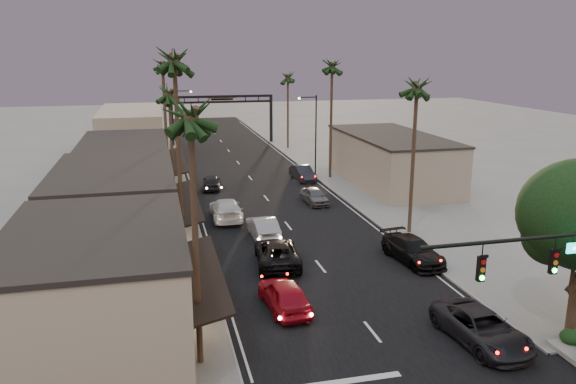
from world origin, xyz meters
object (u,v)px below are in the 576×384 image
traffic_signal (567,271)px  streetlight_right (313,129)px  palm_far (162,65)px  palm_lb (174,55)px  oncoming_red (284,295)px  palm_lc (169,89)px  arch (222,107)px  palm_ld (163,62)px  oncoming_pickup (277,252)px  curbside_near (482,328)px  palm_rc (288,74)px  palm_la (190,107)px  palm_ra (417,82)px  streetlight_left (179,119)px  curbside_black (413,250)px  palm_rb (332,63)px  oncoming_silver (263,227)px

traffic_signal → streetlight_right: (1.23, 41.00, 0.25)m
palm_far → streetlight_right: bearing=-65.2°
palm_lb → oncoming_red: palm_lb is taller
palm_lc → oncoming_red: (4.91, -22.45, -9.63)m
arch → palm_ld: palm_ld is taller
oncoming_pickup → curbside_near: (7.30, -12.32, -0.02)m
traffic_signal → palm_rc: bearing=87.2°
streetlight_right → palm_rc: palm_rc is taller
palm_la → palm_ra: same height
traffic_signal → palm_ra: palm_ra is taller
palm_ra → streetlight_left: bearing=114.5°
arch → palm_ld: (-8.60, -15.00, 6.88)m
arch → palm_rc: (8.60, -6.00, 4.94)m
palm_lc → oncoming_pickup: (5.95, -15.90, -9.66)m
traffic_signal → palm_la: bearing=160.7°
curbside_near → curbside_black: 10.76m
palm_la → palm_ra: size_ratio=1.00×
palm_la → oncoming_pickup: size_ratio=2.27×
palm_ra → palm_rb: 20.02m
arch → palm_far: palm_far is taller
palm_ld → oncoming_silver: bearing=-78.3°
streetlight_left → palm_lb: palm_lb is taller
streetlight_right → curbside_black: size_ratio=1.62×
palm_ra → palm_far: same height
oncoming_silver → curbside_near: size_ratio=0.87×
palm_ld → palm_rb: bearing=-32.6°
arch → oncoming_pickup: arch is taller
oncoming_pickup → palm_rc: bearing=-98.1°
palm_lc → palm_far: size_ratio=0.92×
palm_lc → oncoming_pickup: 19.53m
traffic_signal → oncoming_silver: (-8.21, 21.60, -4.27)m
palm_la → palm_lb: size_ratio=0.87×
palm_rc → palm_ld: bearing=-152.4°
palm_far → curbside_near: bearing=-79.6°
palm_lc → curbside_black: bearing=-49.9°
palm_lc → palm_far: 42.01m
oncoming_pickup → curbside_near: size_ratio=1.02×
streetlight_left → palm_rb: size_ratio=0.63×
palm_rc → oncoming_red: (-12.29, -50.45, -9.63)m
oncoming_silver → curbside_black: oncoming_silver is taller
arch → palm_rb: 28.24m
palm_lb → curbside_black: (14.80, -3.57, -12.58)m
palm_lb → oncoming_red: size_ratio=3.10×
streetlight_left → palm_rb: (15.52, -14.00, 7.09)m
palm_la → oncoming_red: (4.91, 4.55, -10.61)m
palm_ra → oncoming_red: bearing=-139.6°
palm_la → oncoming_silver: 20.63m
palm_lc → palm_rb: bearing=24.9°
streetlight_left → palm_far: palm_far is taller
streetlight_right → oncoming_red: size_ratio=1.84×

